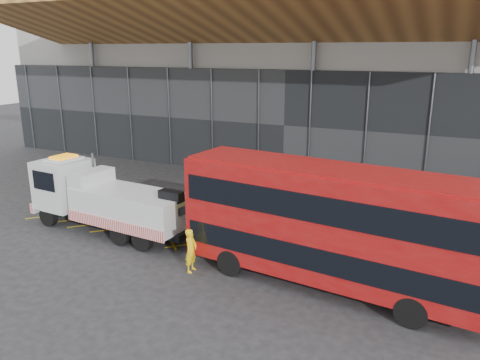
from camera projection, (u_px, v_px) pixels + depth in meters
The scene contains 6 objects.
ground_plane at pixel (181, 221), 26.63m from camera, with size 120.00×120.00×0.00m, color #242426.
road_markings at pixel (232, 230), 25.31m from camera, with size 23.16×7.16×0.01m.
construction_building at pixel (313, 55), 39.46m from camera, with size 55.00×23.97×18.00m.
recovery_truck at pixel (104, 199), 24.78m from camera, with size 11.17×3.41×3.88m.
bus_towed at pixel (330, 222), 18.57m from camera, with size 12.59×4.22×5.03m.
worker at pixel (191, 250), 20.35m from camera, with size 0.72×0.47×1.96m, color yellow.
Camera 1 is at (13.66, -21.22, 9.41)m, focal length 35.00 mm.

